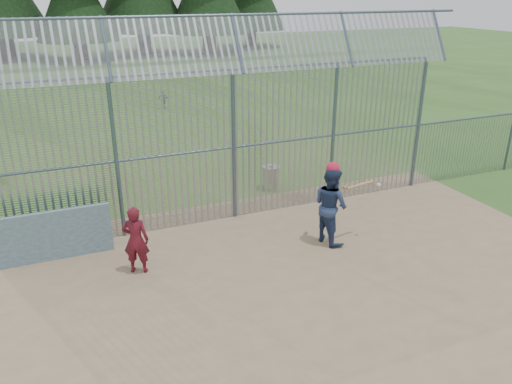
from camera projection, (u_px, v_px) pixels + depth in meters
name	position (u px, v px, depth m)	size (l,w,h in m)	color
ground	(292.00, 280.00, 10.78)	(120.00, 120.00, 0.00)	#2D511E
dirt_infield	(302.00, 291.00, 10.35)	(14.00, 10.00, 0.02)	#756047
dugout_wall	(55.00, 235.00, 11.38)	(2.50, 0.12, 1.20)	#38566B
batter	(331.00, 205.00, 12.05)	(0.94, 0.73, 1.93)	navy
onlooker	(136.00, 240.00, 10.79)	(0.57, 0.37, 1.56)	maroon
bg_kid_seated	(163.00, 100.00, 25.91)	(0.57, 0.24, 0.98)	slate
batting_gear	(337.00, 171.00, 11.74)	(1.35, 0.47, 0.69)	#BA1834
trash_can	(271.00, 178.00, 15.54)	(0.56, 0.56, 0.82)	#96999E
backstop_fence	(297.00, 128.00, 13.47)	(20.09, 0.81, 5.30)	#47566B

